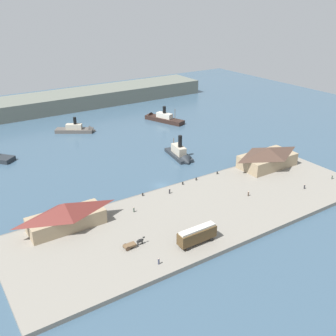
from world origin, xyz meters
TOP-DOWN VIEW (x-y plane):
  - ground_plane at (0.00, 0.00)m, footprint 320.00×320.00m
  - quay_promenade at (0.00, -22.00)m, footprint 110.00×36.00m
  - seawall_edge at (0.00, -3.60)m, footprint 110.00×0.80m
  - ferry_shed_west_terminal at (-35.35, -9.26)m, footprint 20.14×8.23m
  - ferry_shed_east_terminal at (38.74, -9.78)m, footprint 20.52×11.05m
  - street_tram at (-11.01, -34.06)m, footprint 10.38×2.95m
  - horse_cart at (-24.95, -26.79)m, footprint 5.83×1.67m
  - pedestrian_at_waters_edge at (-16.70, -12.05)m, footprint 0.38×0.38m
  - pedestrian_standing_center at (-23.31, -35.88)m, footprint 0.40×0.40m
  - pedestrian_near_east_shed at (17.24, -22.80)m, footprint 0.40×0.40m
  - pedestrian_near_west_shed at (49.11, -29.35)m, footprint 0.37×0.37m
  - pedestrian_by_tram at (-2.00, -8.19)m, footprint 0.42×0.42m
  - pedestrian_walking_east at (35.55, -29.01)m, footprint 0.39×0.39m
  - mooring_post_center_east at (19.62, -5.20)m, footprint 0.44×0.44m
  - mooring_post_west at (5.04, -5.33)m, footprint 0.44×0.44m
  - mooring_post_east at (-9.68, -4.90)m, footprint 0.44×0.44m
  - mooring_post_center_west at (10.63, -5.17)m, footprint 0.44×0.44m
  - ferry_mid_harbor at (18.88, 15.51)m, footprint 7.88×17.36m
  - ferry_approaching_east at (-1.97, 66.72)m, footprint 17.78×13.99m
  - ferry_moored_east at (38.54, 60.84)m, footprint 12.39×23.15m
  - far_headland at (0.00, 110.00)m, footprint 180.00×24.00m

SIDE VIEW (x-z plane):
  - ground_plane at x=0.00m, z-range 0.00..0.00m
  - seawall_edge at x=0.00m, z-range 0.00..1.00m
  - quay_promenade at x=0.00m, z-range 0.00..1.20m
  - ferry_approaching_east at x=-1.97m, z-range -2.94..5.49m
  - ferry_moored_east at x=38.54m, z-range -3.00..5.95m
  - ferry_mid_harbor at x=18.88m, z-range -3.85..6.91m
  - mooring_post_center_east at x=19.62m, z-range 1.20..2.10m
  - mooring_post_west at x=5.04m, z-range 1.20..2.10m
  - mooring_post_east at x=-9.68m, z-range 1.20..2.10m
  - mooring_post_center_west at x=10.63m, z-range 1.20..2.10m
  - pedestrian_near_west_shed at x=49.11m, z-range 1.13..2.64m
  - pedestrian_at_waters_edge at x=-16.70m, z-range 1.13..2.68m
  - pedestrian_walking_east at x=35.55m, z-range 1.13..2.70m
  - pedestrian_standing_center at x=-23.31m, z-range 1.13..2.73m
  - pedestrian_near_east_shed at x=17.24m, z-range 1.13..2.74m
  - pedestrian_by_tram at x=-2.00m, z-range 1.12..2.84m
  - horse_cart at x=-24.95m, z-range 1.18..3.05m
  - street_tram at x=-11.01m, z-range 1.56..5.97m
  - far_headland at x=0.00m, z-range 0.00..8.00m
  - ferry_shed_east_terminal at x=38.74m, z-range 1.26..8.40m
  - ferry_shed_west_terminal at x=-35.35m, z-range 1.26..8.45m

